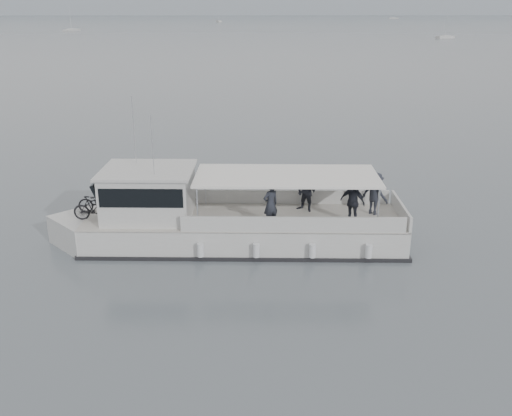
{
  "coord_description": "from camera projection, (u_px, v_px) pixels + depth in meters",
  "views": [
    {
      "loc": [
        -0.84,
        -22.85,
        9.58
      ],
      "look_at": [
        -0.12,
        -0.6,
        1.6
      ],
      "focal_mm": 40.0,
      "sensor_mm": 36.0,
      "label": 1
    }
  ],
  "objects": [
    {
      "name": "ground",
      "position": [
        258.0,
        238.0,
        24.76
      ],
      "size": [
        1400.0,
        1400.0,
        0.0
      ],
      "primitive_type": "plane",
      "color": "#535D62",
      "rests_on": "ground"
    },
    {
      "name": "tour_boat",
      "position": [
        213.0,
        221.0,
        23.85
      ],
      "size": [
        15.06,
        4.43,
        6.28
      ],
      "rotation": [
        0.0,
        0.0,
        -0.05
      ],
      "color": "silver",
      "rests_on": "ground"
    },
    {
      "name": "moored_fleet",
      "position": [
        198.0,
        28.0,
        230.99
      ],
      "size": [
        435.28,
        371.88,
        11.38
      ],
      "color": "silver",
      "rests_on": "ground"
    }
  ]
}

